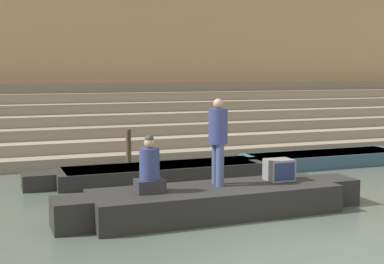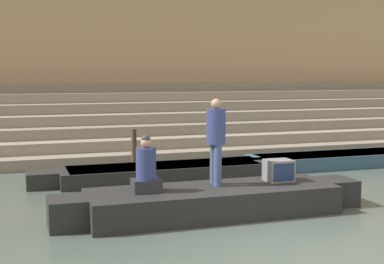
{
  "view_description": "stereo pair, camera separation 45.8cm",
  "coord_description": "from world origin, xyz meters",
  "px_view_note": "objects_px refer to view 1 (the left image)",
  "views": [
    {
      "loc": [
        -4.49,
        -6.85,
        2.6
      ],
      "look_at": [
        -0.66,
        3.19,
        1.42
      ],
      "focal_mm": 50.0,
      "sensor_mm": 36.0,
      "label": 1
    },
    {
      "loc": [
        -4.06,
        -7.01,
        2.6
      ],
      "look_at": [
        -0.66,
        3.19,
        1.42
      ],
      "focal_mm": 50.0,
      "sensor_mm": 36.0,
      "label": 2
    }
  ],
  "objects_px": {
    "rowboat_main": "(215,200)",
    "moored_boat_shore": "(325,158)",
    "person_standing": "(218,136)",
    "tv_set": "(279,170)",
    "mooring_post": "(129,151)",
    "moored_boat_distant": "(161,172)",
    "person_rowing": "(150,170)"
  },
  "relations": [
    {
      "from": "rowboat_main",
      "to": "moored_boat_shore",
      "type": "bearing_deg",
      "value": 39.58
    },
    {
      "from": "person_standing",
      "to": "tv_set",
      "type": "distance_m",
      "value": 1.49
    },
    {
      "from": "rowboat_main",
      "to": "person_standing",
      "type": "height_order",
      "value": "person_standing"
    },
    {
      "from": "rowboat_main",
      "to": "mooring_post",
      "type": "relative_size",
      "value": 5.16
    },
    {
      "from": "tv_set",
      "to": "moored_boat_shore",
      "type": "xyz_separation_m",
      "value": [
        3.62,
        3.64,
        -0.53
      ]
    },
    {
      "from": "rowboat_main",
      "to": "moored_boat_shore",
      "type": "xyz_separation_m",
      "value": [
        5.04,
        3.79,
        -0.08
      ]
    },
    {
      "from": "tv_set",
      "to": "moored_boat_distant",
      "type": "xyz_separation_m",
      "value": [
        -1.37,
        3.31,
        -0.53
      ]
    },
    {
      "from": "moored_boat_distant",
      "to": "mooring_post",
      "type": "relative_size",
      "value": 5.74
    },
    {
      "from": "moored_boat_distant",
      "to": "person_standing",
      "type": "bearing_deg",
      "value": -90.63
    },
    {
      "from": "person_rowing",
      "to": "mooring_post",
      "type": "bearing_deg",
      "value": 74.89
    },
    {
      "from": "moored_boat_shore",
      "to": "person_rowing",
      "type": "bearing_deg",
      "value": -152.23
    },
    {
      "from": "tv_set",
      "to": "person_rowing",
      "type": "bearing_deg",
      "value": -172.79
    },
    {
      "from": "rowboat_main",
      "to": "tv_set",
      "type": "height_order",
      "value": "tv_set"
    },
    {
      "from": "rowboat_main",
      "to": "person_rowing",
      "type": "bearing_deg",
      "value": -179.36
    },
    {
      "from": "tv_set",
      "to": "moored_boat_distant",
      "type": "bearing_deg",
      "value": 117.3
    },
    {
      "from": "moored_boat_shore",
      "to": "mooring_post",
      "type": "bearing_deg",
      "value": 166.69
    },
    {
      "from": "rowboat_main",
      "to": "moored_boat_distant",
      "type": "distance_m",
      "value": 3.47
    },
    {
      "from": "moored_boat_shore",
      "to": "moored_boat_distant",
      "type": "height_order",
      "value": "same"
    },
    {
      "from": "person_standing",
      "to": "person_rowing",
      "type": "relative_size",
      "value": 1.59
    },
    {
      "from": "person_standing",
      "to": "moored_boat_shore",
      "type": "distance_m",
      "value": 6.23
    },
    {
      "from": "tv_set",
      "to": "mooring_post",
      "type": "xyz_separation_m",
      "value": [
        -1.85,
        4.63,
        -0.16
      ]
    },
    {
      "from": "tv_set",
      "to": "moored_boat_distant",
      "type": "distance_m",
      "value": 3.62
    },
    {
      "from": "moored_boat_distant",
      "to": "rowboat_main",
      "type": "bearing_deg",
      "value": -92.74
    },
    {
      "from": "tv_set",
      "to": "mooring_post",
      "type": "height_order",
      "value": "mooring_post"
    },
    {
      "from": "person_standing",
      "to": "mooring_post",
      "type": "height_order",
      "value": "person_standing"
    },
    {
      "from": "person_standing",
      "to": "person_rowing",
      "type": "height_order",
      "value": "person_standing"
    },
    {
      "from": "rowboat_main",
      "to": "person_rowing",
      "type": "xyz_separation_m",
      "value": [
        -1.24,
        0.04,
        0.64
      ]
    },
    {
      "from": "moored_boat_shore",
      "to": "moored_boat_distant",
      "type": "xyz_separation_m",
      "value": [
        -4.98,
        -0.33,
        0.0
      ]
    },
    {
      "from": "rowboat_main",
      "to": "person_rowing",
      "type": "height_order",
      "value": "person_rowing"
    },
    {
      "from": "person_rowing",
      "to": "moored_boat_distant",
      "type": "xyz_separation_m",
      "value": [
        1.29,
        3.42,
        -0.72
      ]
    },
    {
      "from": "person_rowing",
      "to": "tv_set",
      "type": "distance_m",
      "value": 2.67
    },
    {
      "from": "rowboat_main",
      "to": "tv_set",
      "type": "xyz_separation_m",
      "value": [
        1.43,
        0.15,
        0.45
      ]
    }
  ]
}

